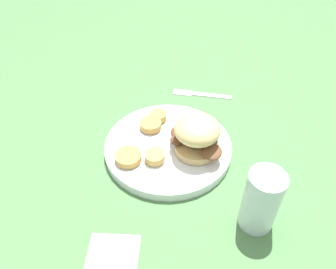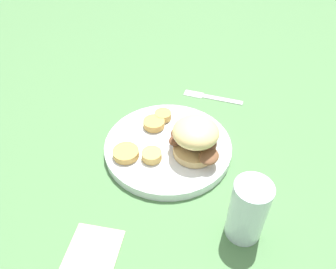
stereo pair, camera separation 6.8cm
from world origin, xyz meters
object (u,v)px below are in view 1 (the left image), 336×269
object	(u,v)px
sandwich	(197,135)
dinner_plate	(168,146)
drinking_glass	(261,201)
fork	(201,94)

from	to	relation	value
sandwich	dinner_plate	bearing A→B (deg)	90.79
drinking_glass	fork	bearing A→B (deg)	30.21
dinner_plate	fork	world-z (taller)	dinner_plate
fork	sandwich	bearing A→B (deg)	-167.28
dinner_plate	fork	xyz separation A→B (m)	(0.22, -0.01, -0.01)
sandwich	drinking_glass	size ratio (longest dim) A/B	1.02
drinking_glass	dinner_plate	bearing A→B (deg)	61.42
sandwich	fork	world-z (taller)	sandwich
fork	drinking_glass	xyz separation A→B (m)	(-0.33, -0.19, 0.06)
sandwich	fork	size ratio (longest dim) A/B	0.81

